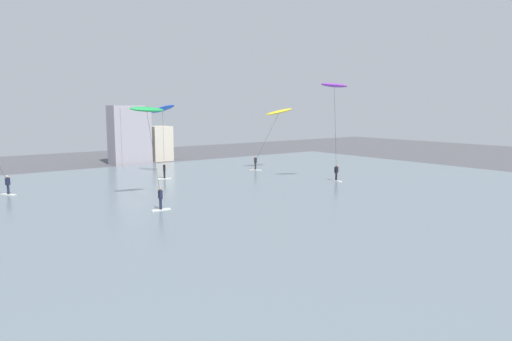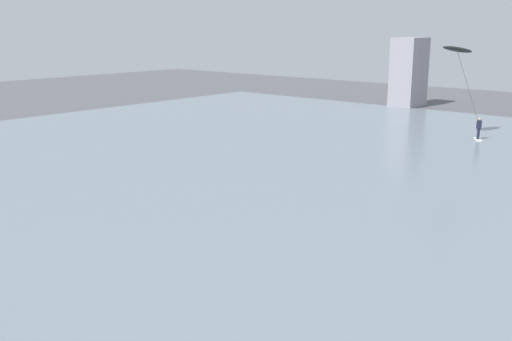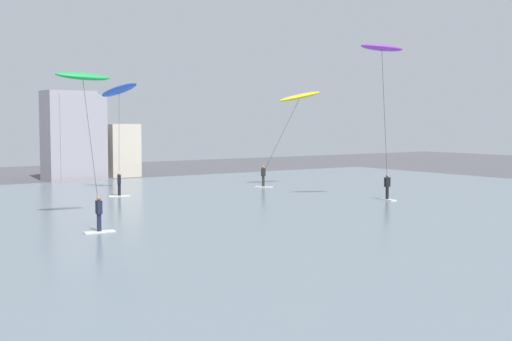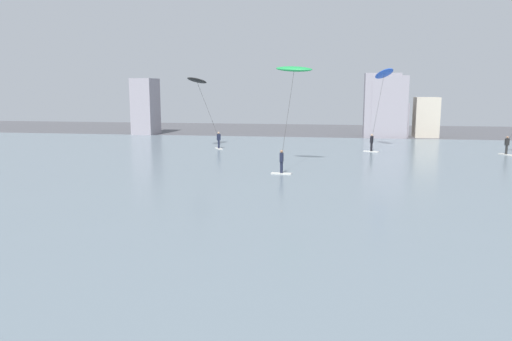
% 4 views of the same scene
% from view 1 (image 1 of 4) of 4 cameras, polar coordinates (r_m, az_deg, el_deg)
% --- Properties ---
extents(water_bay, '(84.00, 52.00, 0.10)m').
position_cam_1_polar(water_bay, '(33.94, -13.85, -5.02)').
color(water_bay, slate).
rests_on(water_bay, ground).
extents(far_shore_buildings, '(37.82, 5.92, 7.70)m').
position_cam_1_polar(far_shore_buildings, '(61.86, -19.89, 3.52)').
color(far_shore_buildings, gray).
rests_on(far_shore_buildings, ground).
extents(kitesurfer_purple, '(3.61, 2.84, 9.70)m').
position_cam_1_polar(kitesurfer_purple, '(44.85, 9.62, 8.82)').
color(kitesurfer_purple, silver).
rests_on(kitesurfer_purple, water_bay).
extents(kitesurfer_yellow, '(4.07, 3.81, 7.37)m').
position_cam_1_polar(kitesurfer_yellow, '(53.86, 2.59, 6.65)').
color(kitesurfer_yellow, silver).
rests_on(kitesurfer_yellow, water_bay).
extents(kitesurfer_green, '(2.75, 3.89, 7.50)m').
position_cam_1_polar(kitesurfer_green, '(35.96, -13.07, 5.97)').
color(kitesurfer_green, silver).
rests_on(kitesurfer_green, water_bay).
extents(kitesurfer_blue, '(2.85, 4.44, 7.82)m').
position_cam_1_polar(kitesurfer_blue, '(50.64, -11.40, 6.80)').
color(kitesurfer_blue, silver).
rests_on(kitesurfer_blue, water_bay).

